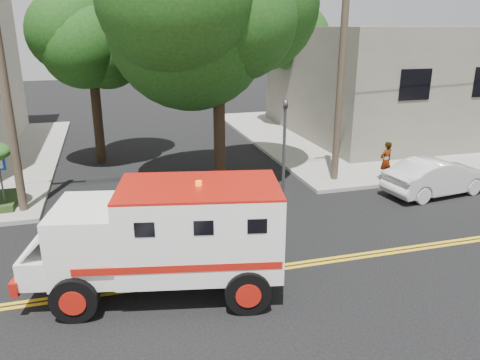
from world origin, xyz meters
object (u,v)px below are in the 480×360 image
object	(u,v)px
parked_sedan	(438,177)
pedestrian_b	(388,139)
armored_truck	(167,233)
pedestrian_a	(386,161)

from	to	relation	value
parked_sedan	pedestrian_b	xyz separation A→B (m)	(1.08, 5.06, 0.25)
armored_truck	pedestrian_a	bearing A→B (deg)	42.68
pedestrian_b	pedestrian_a	bearing A→B (deg)	68.02
parked_sedan	pedestrian_a	bearing A→B (deg)	27.84
parked_sedan	pedestrian_b	size ratio (longest dim) A/B	2.67
armored_truck	pedestrian_a	size ratio (longest dim) A/B	3.92
armored_truck	pedestrian_b	distance (m)	15.05
armored_truck	parked_sedan	bearing A→B (deg)	32.36
pedestrian_b	parked_sedan	bearing A→B (deg)	90.11
armored_truck	pedestrian_a	xyz separation A→B (m)	(9.63, 5.83, -0.60)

